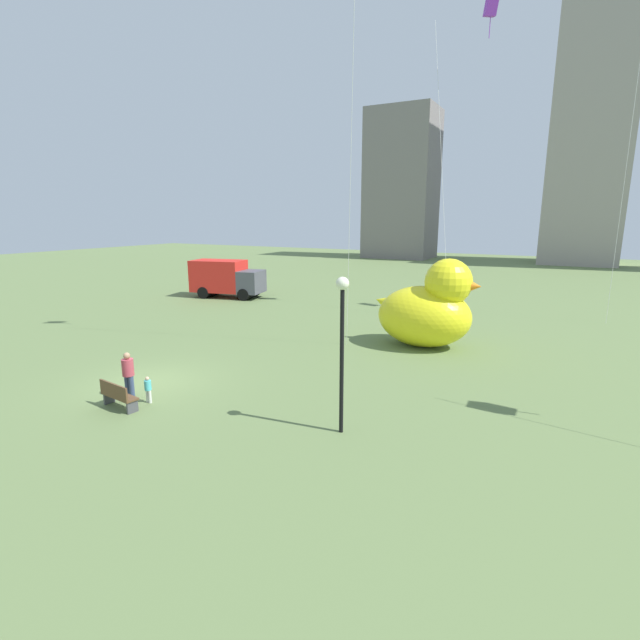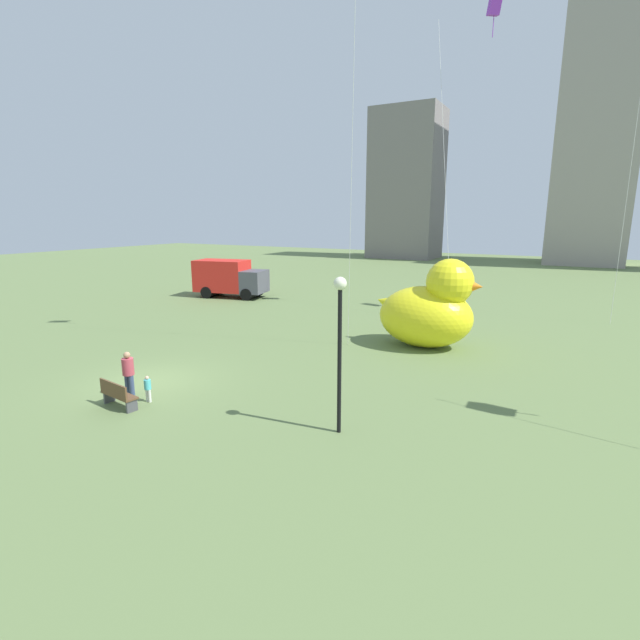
{
  "view_description": "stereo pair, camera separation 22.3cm",
  "coord_description": "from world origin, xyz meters",
  "px_view_note": "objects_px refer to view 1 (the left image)",
  "views": [
    {
      "loc": [
        13.55,
        -11.58,
        6.13
      ],
      "look_at": [
        5.16,
        3.96,
        2.21
      ],
      "focal_mm": 26.19,
      "sensor_mm": 36.0,
      "label": 1
    },
    {
      "loc": [
        13.74,
        -11.47,
        6.13
      ],
      "look_at": [
        5.16,
        3.96,
        2.21
      ],
      "focal_mm": 26.19,
      "sensor_mm": 36.0,
      "label": 2
    }
  ],
  "objects_px": {
    "park_bench": "(118,395)",
    "kite_purple": "(490,8)",
    "person_child": "(148,388)",
    "giant_inflatable_duck": "(428,309)",
    "box_truck": "(226,279)",
    "person_adult": "(128,373)",
    "lamppost": "(342,328)"
  },
  "relations": [
    {
      "from": "person_adult",
      "to": "person_child",
      "type": "relative_size",
      "value": 1.75
    },
    {
      "from": "person_adult",
      "to": "giant_inflatable_duck",
      "type": "xyz_separation_m",
      "value": [
        7.23,
        11.32,
        0.93
      ]
    },
    {
      "from": "lamppost",
      "to": "kite_purple",
      "type": "bearing_deg",
      "value": 90.41
    },
    {
      "from": "giant_inflatable_duck",
      "to": "park_bench",
      "type": "bearing_deg",
      "value": -118.97
    },
    {
      "from": "person_adult",
      "to": "kite_purple",
      "type": "distance_m",
      "value": 27.45
    },
    {
      "from": "park_bench",
      "to": "person_child",
      "type": "distance_m",
      "value": 0.96
    },
    {
      "from": "box_truck",
      "to": "person_child",
      "type": "bearing_deg",
      "value": -57.62
    },
    {
      "from": "box_truck",
      "to": "kite_purple",
      "type": "height_order",
      "value": "kite_purple"
    },
    {
      "from": "park_bench",
      "to": "box_truck",
      "type": "height_order",
      "value": "box_truck"
    },
    {
      "from": "park_bench",
      "to": "person_adult",
      "type": "xyz_separation_m",
      "value": [
        -0.48,
        0.87,
        0.42
      ]
    },
    {
      "from": "park_bench",
      "to": "person_adult",
      "type": "height_order",
      "value": "person_adult"
    },
    {
      "from": "box_truck",
      "to": "person_adult",
      "type": "bearing_deg",
      "value": -59.82
    },
    {
      "from": "kite_purple",
      "to": "park_bench",
      "type": "bearing_deg",
      "value": -108.2
    },
    {
      "from": "person_adult",
      "to": "giant_inflatable_duck",
      "type": "height_order",
      "value": "giant_inflatable_duck"
    },
    {
      "from": "person_child",
      "to": "kite_purple",
      "type": "height_order",
      "value": "kite_purple"
    },
    {
      "from": "person_adult",
      "to": "kite_purple",
      "type": "xyz_separation_m",
      "value": [
        7.48,
        20.4,
        16.78
      ]
    },
    {
      "from": "person_adult",
      "to": "box_truck",
      "type": "relative_size",
      "value": 0.27
    },
    {
      "from": "lamppost",
      "to": "kite_purple",
      "type": "height_order",
      "value": "kite_purple"
    },
    {
      "from": "giant_inflatable_duck",
      "to": "kite_purple",
      "type": "bearing_deg",
      "value": 88.45
    },
    {
      "from": "park_bench",
      "to": "kite_purple",
      "type": "height_order",
      "value": "kite_purple"
    },
    {
      "from": "person_adult",
      "to": "lamppost",
      "type": "bearing_deg",
      "value": 7.93
    },
    {
      "from": "park_bench",
      "to": "kite_purple",
      "type": "bearing_deg",
      "value": 71.8
    },
    {
      "from": "giant_inflatable_duck",
      "to": "box_truck",
      "type": "xyz_separation_m",
      "value": [
        -17.57,
        6.47,
        -0.38
      ]
    },
    {
      "from": "giant_inflatable_duck",
      "to": "box_truck",
      "type": "relative_size",
      "value": 0.88
    },
    {
      "from": "kite_purple",
      "to": "person_child",
      "type": "bearing_deg",
      "value": -107.68
    },
    {
      "from": "giant_inflatable_duck",
      "to": "lamppost",
      "type": "height_order",
      "value": "lamppost"
    },
    {
      "from": "park_bench",
      "to": "person_child",
      "type": "relative_size",
      "value": 1.68
    },
    {
      "from": "box_truck",
      "to": "kite_purple",
      "type": "bearing_deg",
      "value": 8.33
    },
    {
      "from": "person_adult",
      "to": "lamppost",
      "type": "relative_size",
      "value": 0.35
    },
    {
      "from": "park_bench",
      "to": "box_truck",
      "type": "relative_size",
      "value": 0.26
    },
    {
      "from": "lamppost",
      "to": "park_bench",
      "type": "bearing_deg",
      "value": -164.85
    },
    {
      "from": "park_bench",
      "to": "lamppost",
      "type": "bearing_deg",
      "value": 15.15
    }
  ]
}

